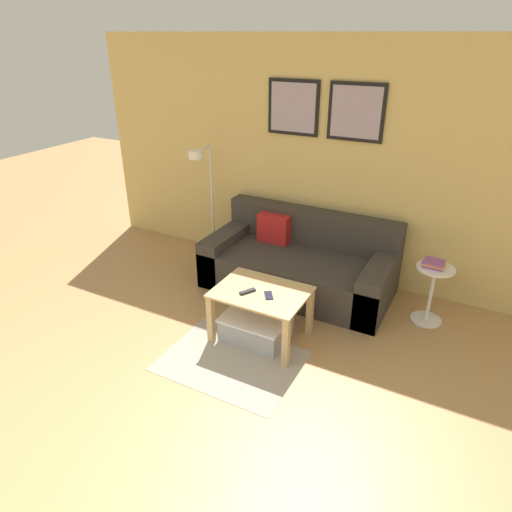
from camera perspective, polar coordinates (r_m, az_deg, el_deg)
The scene contains 10 objects.
wall_back at distance 5.07m, azimuth 7.65°, elevation 11.62°, with size 5.60×0.09×2.55m.
area_rug at distance 4.04m, azimuth -3.08°, elevation -12.90°, with size 1.15×0.89×0.01m, color #A39989.
couch at distance 4.98m, azimuth 5.44°, elevation -1.08°, with size 1.98×0.96×0.80m.
coffee_table at distance 4.09m, azimuth 0.64°, elevation -5.64°, with size 0.81×0.61×0.49m.
storage_bin at distance 4.23m, azimuth 0.01°, elevation -8.85°, with size 0.59×0.46×0.23m.
floor_lamp at distance 5.33m, azimuth -6.48°, elevation 8.52°, with size 0.21×0.47×1.39m.
side_table at distance 4.65m, azimuth 21.11°, elevation -3.90°, with size 0.35×0.35×0.58m.
book_stack at distance 4.54m, azimuth 21.33°, elevation -0.93°, with size 0.20×0.18×0.06m.
remote_control at distance 4.01m, azimuth -1.06°, elevation -4.45°, with size 0.04×0.15×0.02m, color #232328.
cell_phone at distance 3.96m, azimuth 1.59°, elevation -4.94°, with size 0.07×0.14×0.01m, color #1E2338.
Camera 1 is at (1.70, -0.92, 2.55)m, focal length 32.00 mm.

